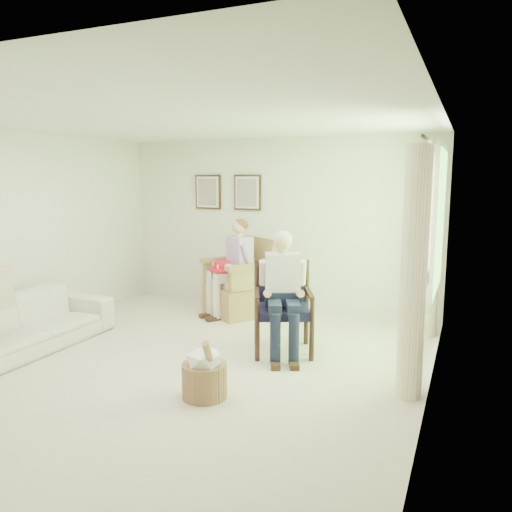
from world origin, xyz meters
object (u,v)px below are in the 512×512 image
Objects in this scene: wicker_armchair at (240,290)px; person_dark at (281,284)px; wood_armchair at (286,304)px; sofa at (25,324)px; person_wicker at (236,260)px; hatbox at (204,373)px; red_hat at (222,267)px.

wicker_armchair is 1.90m from person_dark.
person_dark reaches higher than wood_armchair.
person_wicker reaches higher than sofa.
wicker_armchair reaches higher than hatbox.
wood_armchair is 3.06m from sofa.
wicker_armchair is 1.84× the size of hatbox.
wood_armchair is at bearing -8.90° from person_wicker.
person_wicker is 2.28× the size of hatbox.
wood_armchair is (1.18, -1.25, 0.20)m from wicker_armchair.
sofa is at bearing 176.62° from person_dark.
hatbox is at bearing -37.03° from wicker_armchair.
person_dark is (1.18, -1.42, 0.46)m from wicker_armchair.
person_wicker reaches higher than wicker_armchair.
wicker_armchair is 0.49m from person_wicker.
wicker_armchair is 2.92m from hatbox.
person_wicker reaches higher than red_hat.
red_hat is at bearing 120.51° from wood_armchair.
person_wicker is at bearing -35.02° from sofa.
wicker_armchair is 2.95m from sofa.
red_hat is (-0.15, -0.16, -0.09)m from person_wicker.
wicker_armchair is at bearing 108.68° from hatbox.
red_hat reaches higher than sofa.
person_wicker is 2.84m from hatbox.
person_wicker reaches higher than wood_armchair.
wicker_armchair is at bearing 124.29° from person_wicker.
wicker_armchair is 0.81× the size of person_dark.
sofa is 1.55× the size of person_wicker.
wicker_armchair is at bearing -33.37° from sofa.
wicker_armchair is 1.73m from wood_armchair.
hatbox is at bearing -124.12° from person_dark.
person_wicker is at bearing 108.88° from person_dark.
red_hat is at bearing 113.73° from hatbox.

